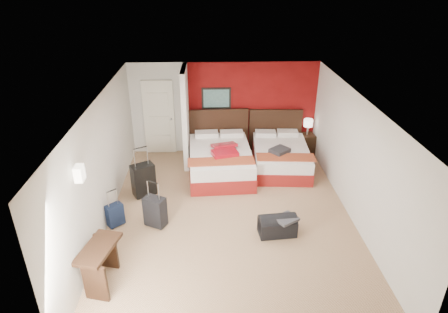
{
  "coord_description": "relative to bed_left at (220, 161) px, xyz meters",
  "views": [
    {
      "loc": [
        -0.41,
        -6.71,
        4.71
      ],
      "look_at": [
        -0.1,
        0.8,
        1.0
      ],
      "focal_mm": 31.05,
      "sensor_mm": 36.0,
      "label": 1
    }
  ],
  "objects": [
    {
      "name": "partition_wall",
      "position": [
        -0.86,
        0.72,
        0.93
      ],
      "size": [
        0.12,
        1.2,
        2.5
      ],
      "primitive_type": "cube",
      "color": "silver",
      "rests_on": "ground"
    },
    {
      "name": "suitcase_black",
      "position": [
        -1.76,
        -0.98,
        0.04
      ],
      "size": [
        0.58,
        0.51,
        0.74
      ],
      "primitive_type": "cube",
      "rotation": [
        0.0,
        0.0,
        0.51
      ],
      "color": "black",
      "rests_on": "ground"
    },
    {
      "name": "suitcase_navy",
      "position": [
        -2.17,
        -2.11,
        -0.1
      ],
      "size": [
        0.38,
        0.36,
        0.45
      ],
      "primitive_type": "cube",
      "rotation": [
        0.0,
        0.0,
        0.7
      ],
      "color": "black",
      "rests_on": "ground"
    },
    {
      "name": "jacket_draped",
      "position": [
        1.17,
        -2.58,
        0.06
      ],
      "size": [
        0.52,
        0.5,
        0.05
      ],
      "primitive_type": "cube",
      "rotation": [
        0.0,
        0.0,
        0.56
      ],
      "color": "#3C3C41",
      "rests_on": "duffel_bag"
    },
    {
      "name": "room_walls",
      "position": [
        -1.26,
        -0.47,
        0.93
      ],
      "size": [
        5.02,
        6.52,
        2.5
      ],
      "color": "silver",
      "rests_on": "ground"
    },
    {
      "name": "jacket_bundle",
      "position": [
        1.46,
        -0.09,
        0.32
      ],
      "size": [
        0.57,
        0.56,
        0.11
      ],
      "primitive_type": "cube",
      "rotation": [
        0.0,
        0.0,
        0.7
      ],
      "color": "#333337",
      "rests_on": "bed_right"
    },
    {
      "name": "entry_door",
      "position": [
        -1.61,
        1.31,
        0.7
      ],
      "size": [
        0.82,
        0.06,
        2.05
      ],
      "primitive_type": "cube",
      "color": "silver",
      "rests_on": "ground"
    },
    {
      "name": "duffel_bag",
      "position": [
        1.02,
        -2.53,
        -0.14
      ],
      "size": [
        0.75,
        0.45,
        0.36
      ],
      "primitive_type": "cube",
      "rotation": [
        0.0,
        0.0,
        0.09
      ],
      "color": "black",
      "rests_on": "ground"
    },
    {
      "name": "nightstand",
      "position": [
        2.42,
        1.05,
        -0.04
      ],
      "size": [
        0.46,
        0.46,
        0.56
      ],
      "primitive_type": "cube",
      "rotation": [
        0.0,
        0.0,
        0.14
      ],
      "color": "black",
      "rests_on": "ground"
    },
    {
      "name": "suitcase_charcoal",
      "position": [
        -1.36,
        -2.15,
        -0.02
      ],
      "size": [
        0.49,
        0.42,
        0.61
      ],
      "primitive_type": "cube",
      "rotation": [
        0.0,
        0.0,
        -0.49
      ],
      "color": "black",
      "rests_on": "ground"
    },
    {
      "name": "ground",
      "position": [
        0.14,
        -1.89,
        -0.32
      ],
      "size": [
        6.5,
        6.5,
        0.0
      ],
      "primitive_type": "plane",
      "color": "tan",
      "rests_on": "ground"
    },
    {
      "name": "desk",
      "position": [
        -2.06,
        -3.68,
        0.04
      ],
      "size": [
        0.64,
        0.96,
        0.73
      ],
      "primitive_type": "cube",
      "rotation": [
        0.0,
        0.0,
        -0.25
      ],
      "color": "black",
      "rests_on": "ground"
    },
    {
      "name": "bed_right",
      "position": [
        1.56,
        0.21,
        -0.03
      ],
      "size": [
        1.5,
        2.05,
        0.59
      ],
      "primitive_type": "cube",
      "rotation": [
        0.0,
        0.0,
        -0.07
      ],
      "color": "white",
      "rests_on": "ground"
    },
    {
      "name": "red_suitcase_open",
      "position": [
        0.1,
        -0.1,
        0.38
      ],
      "size": [
        0.79,
        0.95,
        0.1
      ],
      "primitive_type": "cube",
      "rotation": [
        0.0,
        0.0,
        0.26
      ],
      "color": "#A30E1B",
      "rests_on": "bed_left"
    },
    {
      "name": "red_accent_panel",
      "position": [
        0.89,
        1.34,
        0.93
      ],
      "size": [
        3.5,
        0.04,
        2.5
      ],
      "primitive_type": "cube",
      "color": "maroon",
      "rests_on": "ground"
    },
    {
      "name": "table_lamp",
      "position": [
        2.42,
        1.05,
        0.46
      ],
      "size": [
        0.3,
        0.3,
        0.44
      ],
      "primitive_type": "cylinder",
      "rotation": [
        0.0,
        0.0,
        0.24
      ],
      "color": "silver",
      "rests_on": "nightstand"
    },
    {
      "name": "bed_left",
      "position": [
        0.0,
        0.0,
        0.0
      ],
      "size": [
        1.61,
        2.23,
        0.65
      ],
      "primitive_type": "cube",
      "rotation": [
        0.0,
        0.0,
        0.04
      ],
      "color": "white",
      "rests_on": "ground"
    }
  ]
}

